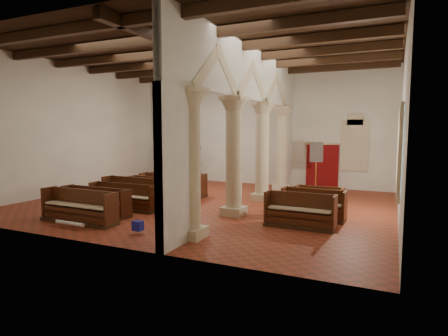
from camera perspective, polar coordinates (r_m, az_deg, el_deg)
floor at (r=15.18m, az=-2.57°, el=-5.38°), size 14.00×14.00×0.00m
ceiling at (r=15.19m, az=-2.68°, el=17.40°), size 14.00×14.00×0.00m
wall_back at (r=20.41m, az=5.14°, el=5.96°), size 14.00×0.02×6.00m
wall_front at (r=9.94m, az=-18.73°, el=5.78°), size 14.00×0.02×6.00m
wall_left at (r=19.13m, az=-21.71°, el=5.58°), size 0.02×12.00×6.00m
wall_right at (r=13.24m, az=25.55°, el=5.46°), size 0.02×12.00×6.00m
ceiling_beams at (r=15.16m, az=-2.68°, el=16.73°), size 13.80×11.80×0.30m
arcade at (r=14.17m, az=3.92°, el=8.29°), size 0.90×11.90×6.00m
window_right_a at (r=11.77m, az=25.39°, el=1.59°), size 0.03×1.00×2.20m
window_right_b at (r=15.76m, az=25.22°, el=2.54°), size 0.03×1.00×2.20m
window_back at (r=19.32m, az=19.24°, el=3.29°), size 1.00×0.03×2.20m
pipe_organ at (r=21.95m, az=-6.50°, el=1.68°), size 2.10×0.85×4.40m
lectern at (r=21.52m, az=-4.21°, el=-0.71°), size 0.58×0.61×1.21m
dossal_curtain at (r=19.53m, az=14.74°, el=0.40°), size 1.80×0.07×2.17m
processional_banner at (r=17.66m, az=13.81°, el=-1.24°), size 0.59×0.75×2.59m
hymnal_box_a at (r=11.04m, az=-13.00°, el=-8.57°), size 0.28×0.22×0.27m
hymnal_box_b at (r=13.37m, az=-7.46°, el=-5.94°), size 0.33×0.30×0.28m
hymnal_box_c at (r=14.34m, az=-7.19°, el=-4.98°), size 0.42×0.38×0.35m
tube_heater_a at (r=12.26m, az=-22.43°, el=-7.79°), size 1.10×0.12×0.11m
tube_heater_b at (r=12.83m, az=-19.47°, el=-7.09°), size 1.02×0.34×0.10m
nave_pew_0 at (r=12.89m, az=-21.23°, el=-6.23°), size 2.80×0.77×1.05m
nave_pew_1 at (r=13.82m, az=-18.98°, el=-5.48°), size 2.75×0.69×0.97m
nave_pew_2 at (r=14.42m, az=-15.13°, el=-4.90°), size 2.80×0.68×0.97m
nave_pew_3 at (r=14.69m, az=-12.72°, el=-4.44°), size 3.29×0.87×1.12m
nave_pew_4 at (r=15.75m, az=-10.30°, el=-3.83°), size 2.66×0.84×1.00m
nave_pew_5 at (r=16.65m, az=-8.24°, el=-3.27°), size 2.94×0.69×1.01m
nave_pew_6 at (r=17.15m, az=-6.90°, el=-2.97°), size 2.70×0.82×1.02m
aisle_pew_0 at (r=11.66m, az=11.46°, el=-7.17°), size 2.13×0.75×1.05m
aisle_pew_1 at (r=12.79m, az=13.43°, el=-6.13°), size 2.10×0.77×1.01m
aisle_pew_2 at (r=13.69m, az=14.29°, el=-5.41°), size 1.69×0.74×0.96m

